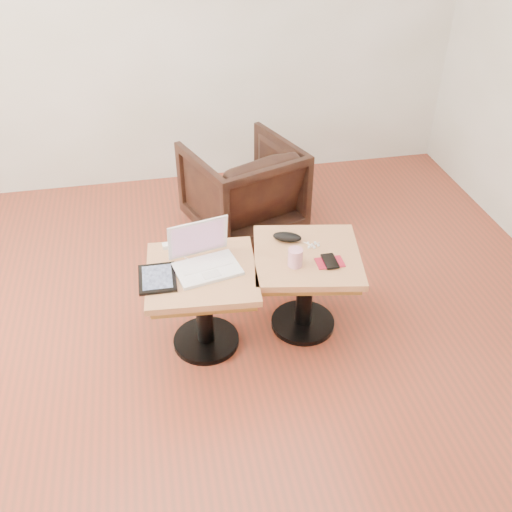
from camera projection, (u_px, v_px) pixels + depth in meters
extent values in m
cube|color=brown|center=(215.00, 375.00, 3.01)|extent=(4.50, 4.50, 0.01)
cube|color=#B5AE98|center=(162.00, 5.00, 4.00)|extent=(4.50, 0.02, 2.70)
cylinder|color=black|center=(206.00, 340.00, 3.19)|extent=(0.37, 0.37, 0.03)
cylinder|color=black|center=(204.00, 308.00, 3.05)|extent=(0.09, 0.09, 0.44)
cube|color=brown|center=(202.00, 279.00, 2.94)|extent=(0.55, 0.55, 0.04)
cube|color=#9D5E37|center=(202.00, 273.00, 2.91)|extent=(0.60, 0.60, 0.04)
cylinder|color=black|center=(303.00, 322.00, 3.31)|extent=(0.37, 0.37, 0.03)
cylinder|color=black|center=(305.00, 291.00, 3.17)|extent=(0.09, 0.09, 0.44)
cube|color=brown|center=(307.00, 262.00, 3.06)|extent=(0.60, 0.60, 0.04)
cube|color=#9D5E37|center=(307.00, 256.00, 3.03)|extent=(0.65, 0.65, 0.04)
cube|color=white|center=(207.00, 269.00, 2.90)|extent=(0.36, 0.29, 0.02)
cube|color=silver|center=(205.00, 264.00, 2.92)|extent=(0.28, 0.16, 0.00)
cube|color=silver|center=(212.00, 274.00, 2.85)|extent=(0.10, 0.08, 0.00)
cube|color=white|center=(198.00, 238.00, 2.93)|extent=(0.32, 0.10, 0.21)
cube|color=#A13831|center=(198.00, 238.00, 2.93)|extent=(0.28, 0.09, 0.18)
cube|color=black|center=(157.00, 278.00, 2.84)|extent=(0.19, 0.24, 0.02)
cube|color=#191E38|center=(157.00, 277.00, 2.83)|extent=(0.15, 0.20, 0.00)
cube|color=white|center=(166.00, 246.00, 3.06)|extent=(0.04, 0.04, 0.02)
ellipsoid|color=black|center=(287.00, 237.00, 3.11)|extent=(0.17, 0.13, 0.05)
cylinder|color=#BF366C|center=(295.00, 257.00, 2.91)|extent=(0.10, 0.10, 0.10)
sphere|color=white|center=(312.00, 245.00, 3.08)|extent=(0.02, 0.02, 0.02)
sphere|color=white|center=(315.00, 243.00, 3.09)|extent=(0.02, 0.02, 0.02)
sphere|color=white|center=(308.00, 243.00, 3.09)|extent=(0.02, 0.02, 0.02)
sphere|color=white|center=(318.00, 245.00, 3.07)|extent=(0.02, 0.02, 0.02)
sphere|color=white|center=(309.00, 247.00, 3.06)|extent=(0.02, 0.02, 0.02)
sphere|color=white|center=(314.00, 248.00, 3.05)|extent=(0.02, 0.02, 0.02)
cylinder|color=white|center=(312.00, 246.00, 3.08)|extent=(0.08, 0.05, 0.00)
cube|color=maroon|center=(330.00, 262.00, 2.95)|extent=(0.14, 0.10, 0.01)
cube|color=black|center=(330.00, 261.00, 2.95)|extent=(0.07, 0.13, 0.01)
imported|color=black|center=(243.00, 188.00, 3.98)|extent=(0.89, 0.90, 0.64)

